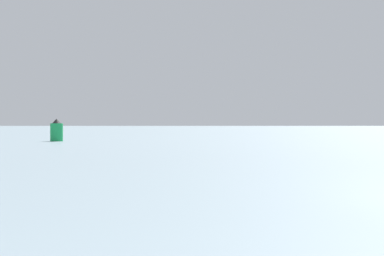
# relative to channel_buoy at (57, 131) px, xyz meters

# --- Properties ---
(distant_headland) EXTENTS (1373.11, 438.67, 51.12)m
(distant_headland) POSITION_rel_channel_buoy_xyz_m (-111.88, 1269.58, 24.48)
(distant_headland) COLOR #756B56
(distant_headland) RESTS_ON ground_plane
(channel_buoy) EXTENTS (1.32, 1.32, 2.38)m
(channel_buoy) POSITION_rel_channel_buoy_xyz_m (0.00, 0.00, 0.00)
(channel_buoy) COLOR #19994C
(channel_buoy) RESTS_ON ground_plane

